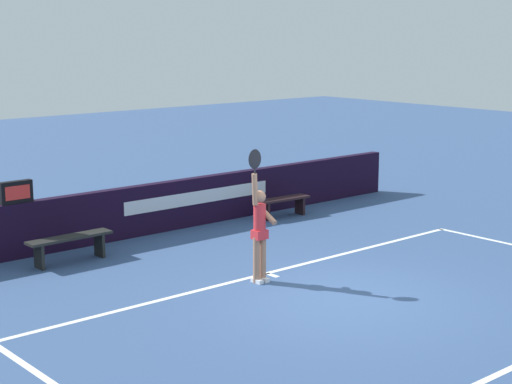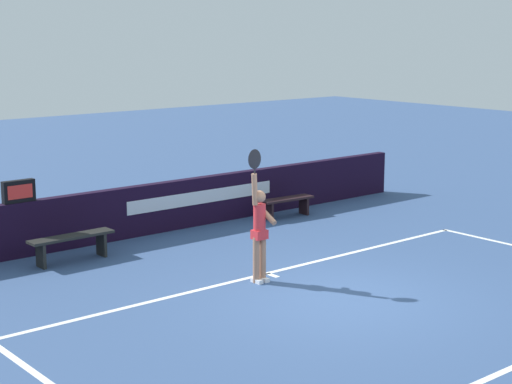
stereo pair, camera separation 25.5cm
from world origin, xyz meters
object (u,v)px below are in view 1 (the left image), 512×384
at_px(speed_display, 16,192).
at_px(tennis_ball, 257,155).
at_px(courtside_bench_far, 70,242).
at_px(courtside_bench_near, 283,203).
at_px(tennis_player, 260,228).

bearing_deg(speed_display, tennis_ball, -59.36).
distance_m(speed_display, courtside_bench_far, 1.42).
height_order(tennis_ball, courtside_bench_far, tennis_ball).
relative_size(speed_display, courtside_bench_far, 0.38).
xyz_separation_m(speed_display, courtside_bench_near, (6.28, -0.69, -0.95)).
height_order(speed_display, tennis_ball, tennis_ball).
bearing_deg(courtside_bench_near, courtside_bench_far, -177.57).
xyz_separation_m(tennis_player, tennis_ball, (-0.03, 0.03, 1.27)).
bearing_deg(tennis_player, tennis_ball, 133.70).
xyz_separation_m(tennis_ball, courtside_bench_far, (-1.88, 3.24, -1.84)).
xyz_separation_m(courtside_bench_near, courtside_bench_far, (-5.69, -0.24, 0.05)).
distance_m(tennis_player, courtside_bench_near, 5.20).
relative_size(tennis_player, courtside_bench_near, 1.69).
bearing_deg(courtside_bench_far, tennis_player, -59.77).
height_order(tennis_ball, courtside_bench_near, tennis_ball).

